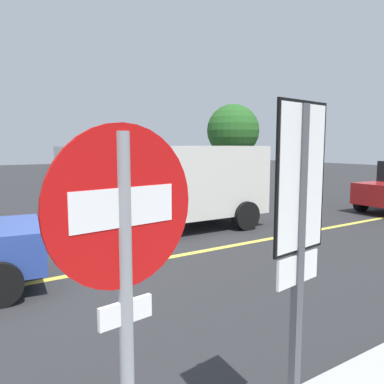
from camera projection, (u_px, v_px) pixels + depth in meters
name	position (u px, v px, depth m)	size (l,w,h in m)	color
lane_marking_centre	(154.00, 260.00, 7.53)	(28.00, 0.16, 0.01)	#E0D14C
stop_sign	(125.00, 284.00, 1.80)	(0.76, 0.12, 2.34)	gray
speed_limit_sign	(300.00, 217.00, 2.56)	(0.54, 0.10, 2.52)	#4C4C51
white_van	(167.00, 182.00, 9.98)	(5.24, 2.35, 2.20)	silver
tree_left_verge	(233.00, 132.00, 16.05)	(2.16, 2.16, 3.90)	#513823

